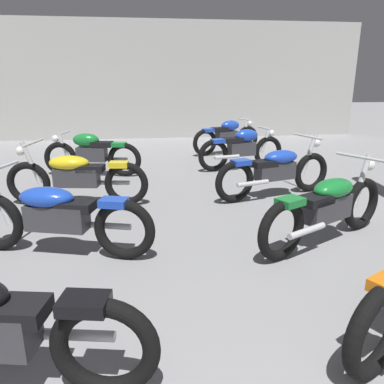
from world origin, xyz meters
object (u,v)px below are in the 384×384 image
(motorcycle_right_row_2, at_px, (327,206))
(motorcycle_right_row_4, at_px, (242,148))
(motorcycle_right_row_5, at_px, (227,136))
(motorcycle_left_row_2, at_px, (56,216))
(motorcycle_left_row_4, at_px, (91,153))
(motorcycle_right_row_3, at_px, (276,170))
(motorcycle_left_row_3, at_px, (76,176))

(motorcycle_right_row_2, xyz_separation_m, motorcycle_right_row_4, (-0.01, 3.80, 0.01))
(motorcycle_right_row_2, relative_size, motorcycle_right_row_5, 1.05)
(motorcycle_left_row_2, bearing_deg, motorcycle_right_row_5, 60.37)
(motorcycle_left_row_4, bearing_deg, motorcycle_right_row_5, 31.20)
(motorcycle_left_row_2, xyz_separation_m, motorcycle_right_row_2, (3.05, -0.09, 0.00))
(motorcycle_left_row_4, height_order, motorcycle_right_row_4, same)
(motorcycle_left_row_2, height_order, motorcycle_right_row_4, motorcycle_left_row_2)
(motorcycle_left_row_2, relative_size, motorcycle_right_row_3, 1.00)
(motorcycle_left_row_3, bearing_deg, motorcycle_left_row_4, 89.81)
(motorcycle_right_row_2, bearing_deg, motorcycle_right_row_5, 89.42)
(motorcycle_left_row_3, height_order, motorcycle_right_row_3, same)
(motorcycle_left_row_3, xyz_separation_m, motorcycle_right_row_2, (3.12, -1.82, 0.00))
(motorcycle_right_row_5, bearing_deg, motorcycle_left_row_3, -130.38)
(motorcycle_right_row_4, bearing_deg, motorcycle_right_row_3, -88.98)
(motorcycle_left_row_3, bearing_deg, motorcycle_right_row_3, -0.01)
(motorcycle_left_row_2, xyz_separation_m, motorcycle_right_row_5, (3.10, 5.46, 0.01))
(motorcycle_right_row_3, bearing_deg, motorcycle_right_row_4, 91.02)
(motorcycle_left_row_2, bearing_deg, motorcycle_left_row_4, 91.02)
(motorcycle_left_row_2, xyz_separation_m, motorcycle_left_row_4, (-0.06, 3.54, 0.01))
(motorcycle_right_row_3, distance_m, motorcycle_right_row_4, 1.99)
(motorcycle_left_row_2, distance_m, motorcycle_right_row_4, 4.80)
(motorcycle_left_row_2, relative_size, motorcycle_right_row_4, 1.09)
(motorcycle_left_row_3, xyz_separation_m, motorcycle_right_row_4, (3.11, 1.99, 0.01))
(motorcycle_right_row_3, height_order, motorcycle_right_row_4, motorcycle_right_row_3)
(motorcycle_left_row_2, height_order, motorcycle_right_row_2, same)
(motorcycle_right_row_2, bearing_deg, motorcycle_right_row_4, 90.12)
(motorcycle_left_row_4, bearing_deg, motorcycle_left_row_3, -90.19)
(motorcycle_left_row_2, relative_size, motorcycle_left_row_3, 0.98)
(motorcycle_left_row_4, relative_size, motorcycle_right_row_2, 0.99)
(motorcycle_left_row_3, xyz_separation_m, motorcycle_right_row_5, (3.17, 3.73, 0.01))
(motorcycle_left_row_2, distance_m, motorcycle_right_row_2, 3.05)
(motorcycle_left_row_2, height_order, motorcycle_left_row_3, same)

